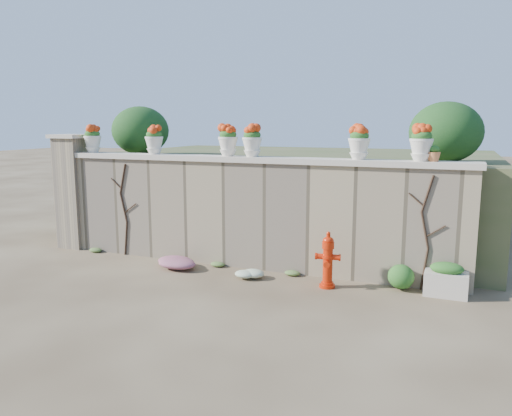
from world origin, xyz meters
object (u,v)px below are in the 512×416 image
at_px(fire_hydrant, 328,260).
at_px(terracotta_pot, 434,154).
at_px(planter_box, 446,280).
at_px(urn_pot_0, 93,139).

distance_m(fire_hydrant, terracotta_pot, 2.42).
relative_size(fire_hydrant, terracotta_pot, 3.76).
xyz_separation_m(fire_hydrant, terracotta_pot, (1.53, 0.69, 1.74)).
height_order(fire_hydrant, planter_box, fire_hydrant).
relative_size(fire_hydrant, urn_pot_0, 1.66).
distance_m(urn_pot_0, terracotta_pot, 6.85).
bearing_deg(fire_hydrant, planter_box, 1.57).
bearing_deg(planter_box, fire_hydrant, -169.44).
bearing_deg(fire_hydrant, terracotta_pot, 16.32).
xyz_separation_m(planter_box, terracotta_pot, (-0.31, 0.38, 1.96)).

